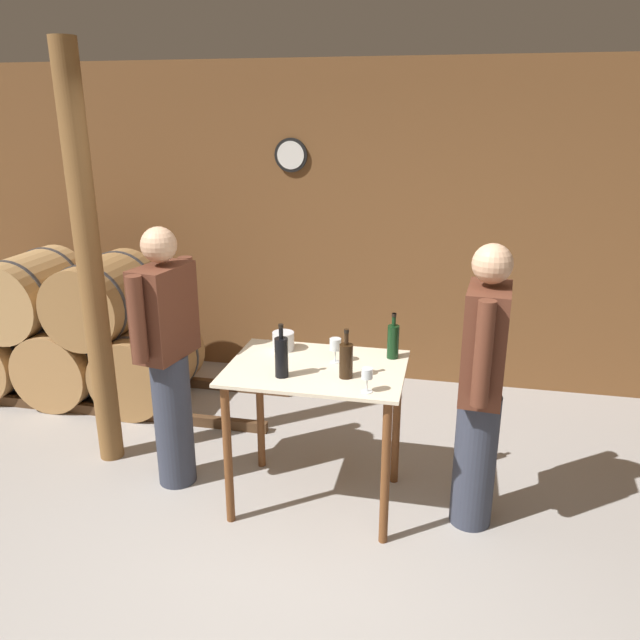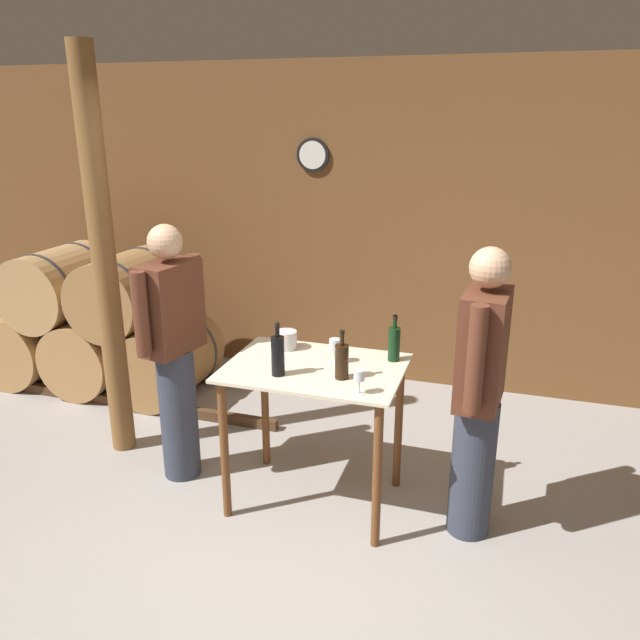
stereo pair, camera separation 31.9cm
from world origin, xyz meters
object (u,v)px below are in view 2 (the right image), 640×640
at_px(ice_bucket, 286,340).
at_px(person_host, 479,391).
at_px(wine_bottle_left, 342,360).
at_px(person_visitor_with_scarf, 174,350).
at_px(wine_bottle_far_left, 278,355).
at_px(wooden_post, 104,263).
at_px(wine_glass_near_center, 359,376).
at_px(wine_bottle_center, 394,343).
at_px(wine_glass_near_left, 335,346).

height_order(ice_bucket, person_host, person_host).
relative_size(wine_bottle_left, person_visitor_with_scarf, 0.17).
height_order(wine_bottle_far_left, ice_bucket, wine_bottle_far_left).
relative_size(wooden_post, person_host, 1.63).
xyz_separation_m(wine_bottle_far_left, wine_glass_near_center, (0.49, -0.10, -0.02)).
distance_m(wine_bottle_far_left, wine_glass_near_center, 0.50).
relative_size(wine_bottle_center, ice_bucket, 2.08).
height_order(wine_bottle_far_left, person_host, person_host).
relative_size(wine_bottle_far_left, wine_glass_near_center, 2.30).
relative_size(wine_bottle_left, person_host, 0.17).
distance_m(wine_bottle_center, wine_glass_near_left, 0.35).
height_order(wooden_post, person_host, wooden_post).
distance_m(wooden_post, person_host, 2.50).
distance_m(wooden_post, person_visitor_with_scarf, 0.77).
distance_m(wine_glass_near_center, ice_bucket, 0.77).
bearing_deg(person_visitor_with_scarf, wine_glass_near_left, 3.83).
bearing_deg(person_host, wine_glass_near_center, -155.89).
relative_size(wine_bottle_left, ice_bucket, 2.10).
height_order(wooden_post, wine_bottle_left, wooden_post).
height_order(wine_bottle_far_left, wine_glass_near_center, wine_bottle_far_left).
xyz_separation_m(wooden_post, wine_bottle_left, (1.71, -0.32, -0.35)).
distance_m(wine_bottle_far_left, wine_bottle_center, 0.70).
bearing_deg(wine_bottle_far_left, wooden_post, 164.20).
height_order(wine_bottle_far_left, wine_glass_near_left, wine_bottle_far_left).
height_order(wine_bottle_center, ice_bucket, wine_bottle_center).
height_order(wine_glass_near_left, ice_bucket, wine_glass_near_left).
bearing_deg(wooden_post, wine_bottle_far_left, -15.80).
bearing_deg(wine_bottle_far_left, wine_bottle_left, 10.14).
height_order(ice_bucket, person_visitor_with_scarf, person_visitor_with_scarf).
relative_size(wooden_post, ice_bucket, 20.16).
xyz_separation_m(wooden_post, person_host, (2.44, -0.22, -0.47)).
bearing_deg(wine_glass_near_center, wine_glass_near_left, 122.92).
distance_m(wine_glass_near_left, person_host, 0.85).
bearing_deg(wine_bottle_center, wine_bottle_far_left, -144.74).
height_order(person_host, person_visitor_with_scarf, person_visitor_with_scarf).
bearing_deg(wine_glass_near_left, ice_bucket, 160.00).
xyz_separation_m(wine_bottle_far_left, wine_glass_near_left, (0.25, 0.27, -0.01)).
relative_size(wine_bottle_far_left, wine_bottle_center, 1.10).
distance_m(wine_glass_near_center, person_host, 0.66).
xyz_separation_m(person_host, person_visitor_with_scarf, (-1.86, 0.03, 0.01)).
bearing_deg(ice_bucket, wine_glass_near_left, -20.00).
bearing_deg(wooden_post, person_visitor_with_scarf, -17.74).
bearing_deg(ice_bucket, wine_bottle_center, 0.83).
relative_size(wine_glass_near_center, person_visitor_with_scarf, 0.08).
height_order(wine_glass_near_left, person_visitor_with_scarf, person_visitor_with_scarf).
distance_m(wine_bottle_center, wine_glass_near_center, 0.51).
xyz_separation_m(wooden_post, person_visitor_with_scarf, (0.58, -0.19, -0.47)).
bearing_deg(wine_bottle_far_left, person_host, 8.63).
bearing_deg(wine_glass_near_center, wine_bottle_left, 130.46).
height_order(wine_glass_near_center, person_host, person_host).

